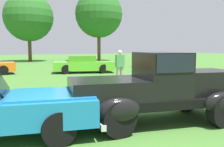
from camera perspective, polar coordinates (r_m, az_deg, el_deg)
name	(u,v)px	position (r m, az deg, el deg)	size (l,w,h in m)	color
ground_plane	(131,121)	(6.11, 4.51, -11.12)	(120.00, 120.00, 0.00)	#42752D
feature_pickup_truck	(158,87)	(5.92, 10.73, -3.19)	(4.35, 2.46, 1.70)	black
show_car_lime	(84,64)	(17.51, -6.70, 2.15)	(4.61, 2.83, 1.22)	#60C62D
show_car_burgundy	(155,61)	(22.70, 10.21, 3.00)	(4.26, 2.72, 1.22)	maroon
spectator_between_cars	(120,66)	(11.80, 1.86, 1.79)	(0.42, 0.28, 1.69)	#9E998E
treeline_mid_left	(29,17)	(33.32, -19.12, 12.51)	(6.21, 6.21, 8.80)	brown
treeline_center	(99,14)	(32.95, -3.14, 13.84)	(6.25, 6.25, 9.36)	brown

